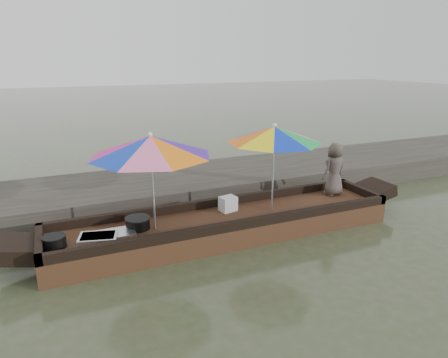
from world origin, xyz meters
name	(u,v)px	position (x,y,z in m)	size (l,w,h in m)	color
water	(226,236)	(0.00, 0.00, 0.00)	(80.00, 80.00, 0.00)	#374427
dock	(186,186)	(0.00, 2.20, 0.25)	(22.00, 2.20, 0.50)	#2D2B26
boat_hull	(226,226)	(0.00, 0.00, 0.17)	(5.95, 1.20, 0.35)	#3D2716
cooking_pot	(54,242)	(-2.72, -0.07, 0.44)	(0.33, 0.33, 0.17)	black
tray_crayfish	(98,238)	(-2.12, -0.10, 0.39)	(0.55, 0.38, 0.09)	silver
tray_scallop	(117,234)	(-1.85, -0.02, 0.38)	(0.55, 0.38, 0.06)	silver
charcoal_grill	(138,224)	(-1.49, 0.11, 0.44)	(0.37, 0.37, 0.18)	black
supply_bag	(228,204)	(0.14, 0.25, 0.48)	(0.28, 0.22, 0.26)	silver
vendor	(334,169)	(2.42, 0.24, 0.88)	(0.52, 0.34, 1.05)	#4E443F
umbrella_bow	(153,182)	(-1.24, 0.00, 1.12)	(1.87, 1.87, 1.55)	green
umbrella_stern	(273,168)	(0.89, 0.00, 1.12)	(1.63, 1.63, 1.55)	#E51473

